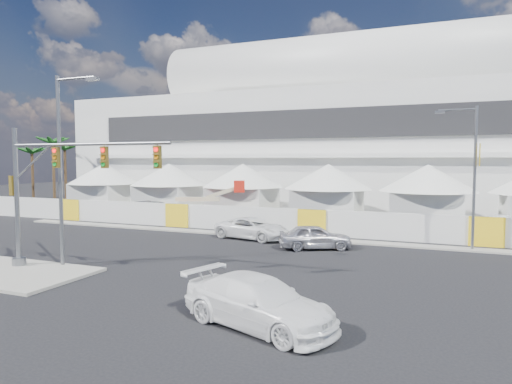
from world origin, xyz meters
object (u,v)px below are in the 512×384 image
at_px(pickup_curb, 253,228).
at_px(streetlight_median, 63,157).
at_px(traffic_mast, 46,190).
at_px(boom_lift, 191,211).
at_px(pickup_near, 259,302).
at_px(streetlight_curb, 471,167).
at_px(lot_car_c, 158,210).
at_px(sedan_silver, 315,237).
at_px(lot_car_a, 508,226).

height_order(pickup_curb, streetlight_median, streetlight_median).
bearing_deg(traffic_mast, streetlight_median, 76.43).
height_order(pickup_curb, boom_lift, boom_lift).
xyz_separation_m(pickup_near, streetlight_curb, (7.50, 17.46, 4.46)).
bearing_deg(lot_car_c, pickup_curb, -100.55).
bearing_deg(sedan_silver, traffic_mast, 109.63).
height_order(pickup_curb, pickup_near, pickup_near).
bearing_deg(streetlight_curb, streetlight_median, -146.77).
xyz_separation_m(pickup_near, lot_car_a, (10.57, 25.03, -0.11)).
distance_m(sedan_silver, streetlight_median, 15.83).
distance_m(sedan_silver, lot_car_a, 16.36).
bearing_deg(sedan_silver, lot_car_a, -73.71).
bearing_deg(pickup_near, boom_lift, 53.70).
xyz_separation_m(sedan_silver, pickup_curb, (-5.25, 2.01, -0.02)).
xyz_separation_m(streetlight_median, boom_lift, (-2.83, 17.96, -4.88)).
height_order(pickup_near, lot_car_a, pickup_near).
relative_size(pickup_curb, lot_car_a, 1.23).
xyz_separation_m(sedan_silver, streetlight_median, (-11.05, -10.11, 5.12)).
bearing_deg(streetlight_median, streetlight_curb, 33.23).
xyz_separation_m(streetlight_curb, boom_lift, (-23.13, 4.66, -4.28)).
bearing_deg(pickup_curb, traffic_mast, 166.60).
relative_size(pickup_near, streetlight_curb, 0.65).
xyz_separation_m(pickup_curb, traffic_mast, (-6.03, -13.10, 3.46)).
bearing_deg(pickup_near, pickup_curb, 41.74).
bearing_deg(streetlight_curb, lot_car_c, 167.21).
relative_size(traffic_mast, streetlight_curb, 1.09).
height_order(pickup_curb, lot_car_a, pickup_curb).
bearing_deg(boom_lift, lot_car_a, -15.60).
xyz_separation_m(lot_car_a, traffic_mast, (-23.61, -21.85, 3.49)).
relative_size(pickup_near, lot_car_a, 1.30).
xyz_separation_m(lot_car_c, traffic_mast, (7.34, -20.60, 3.44)).
bearing_deg(streetlight_curb, pickup_curb, -175.35).
distance_m(lot_car_a, traffic_mast, 32.36).
bearing_deg(streetlight_curb, sedan_silver, -160.96).
distance_m(pickup_curb, boom_lift, 10.42).
bearing_deg(pickup_curb, lot_car_a, -52.19).
bearing_deg(lot_car_a, pickup_near, 167.82).
distance_m(traffic_mast, streetlight_median, 1.96).
distance_m(pickup_curb, pickup_near, 17.72).
xyz_separation_m(lot_car_c, streetlight_median, (7.58, -19.63, 5.12)).
distance_m(sedan_silver, pickup_near, 14.38).
xyz_separation_m(pickup_near, boom_lift, (-15.63, 22.12, 0.18)).
distance_m(pickup_near, boom_lift, 27.09).
xyz_separation_m(pickup_curb, boom_lift, (-8.63, 5.84, 0.26)).
bearing_deg(sedan_silver, streetlight_curb, -95.81).
bearing_deg(pickup_curb, pickup_near, -145.39).
relative_size(streetlight_median, streetlight_curb, 1.10).
bearing_deg(lot_car_c, boom_lift, -90.58).
xyz_separation_m(lot_car_a, streetlight_median, (-23.37, -20.87, 5.17)).
bearing_deg(lot_car_c, pickup_near, -120.66).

